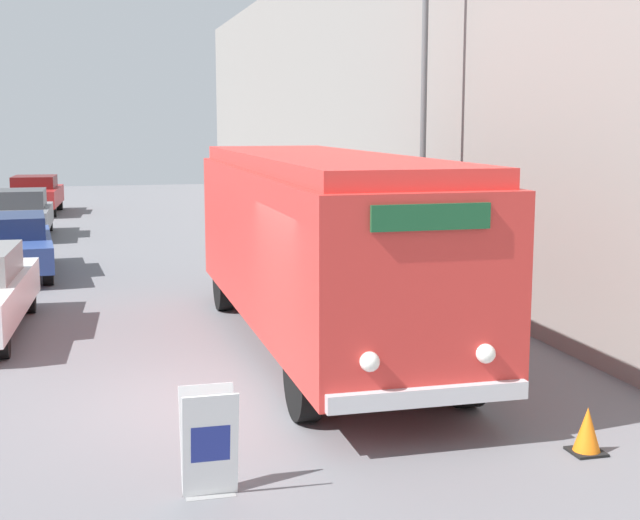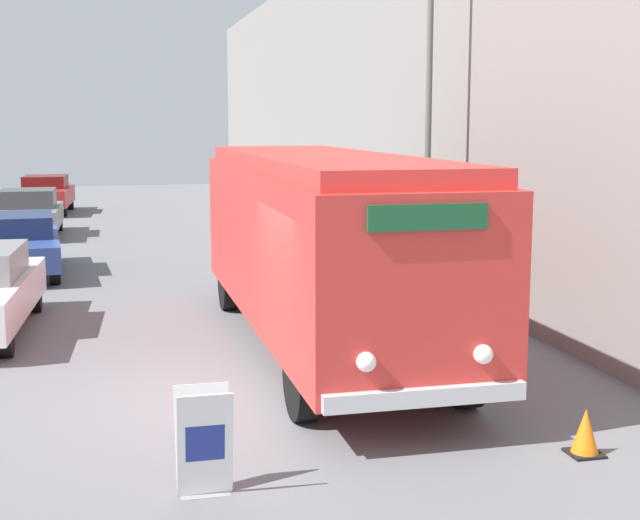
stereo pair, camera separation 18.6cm
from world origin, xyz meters
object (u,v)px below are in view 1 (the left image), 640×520
at_px(vintage_bus, 320,239).
at_px(parked_car_mid, 13,244).
at_px(sign_board, 209,444).
at_px(traffic_cone, 587,431).
at_px(parked_car_far, 18,213).
at_px(streetlamp, 425,56).
at_px(parked_car_distant, 35,194).

xyz_separation_m(vintage_bus, parked_car_mid, (-5.29, 8.41, -1.05)).
distance_m(vintage_bus, parked_car_mid, 9.99).
relative_size(sign_board, traffic_cone, 2.04).
bearing_deg(parked_car_far, sign_board, -80.68).
xyz_separation_m(vintage_bus, sign_board, (-2.46, -5.22, -1.26)).
bearing_deg(streetlamp, sign_board, -123.15).
height_order(vintage_bus, parked_car_far, vintage_bus).
distance_m(streetlamp, parked_car_far, 15.94).
distance_m(sign_board, parked_car_distant, 28.25).
relative_size(vintage_bus, parked_car_distant, 2.24).
bearing_deg(parked_car_distant, parked_car_far, -87.45).
height_order(sign_board, parked_car_distant, parked_car_distant).
bearing_deg(traffic_cone, parked_car_mid, 117.25).
relative_size(sign_board, parked_car_far, 0.26).
bearing_deg(sign_board, parked_car_mid, 101.72).
relative_size(vintage_bus, streetlamp, 1.25).
relative_size(vintage_bus, traffic_cone, 18.21).
height_order(parked_car_distant, traffic_cone, parked_car_distant).
relative_size(parked_car_mid, traffic_cone, 8.86).
relative_size(vintage_bus, parked_car_far, 2.34).
height_order(vintage_bus, streetlamp, streetlamp).
xyz_separation_m(vintage_bus, streetlamp, (2.79, 2.82, 3.06)).
bearing_deg(sign_board, parked_car_far, 98.75).
xyz_separation_m(vintage_bus, traffic_cone, (1.70, -5.16, -1.52)).
bearing_deg(parked_car_mid, vintage_bus, -61.59).
distance_m(parked_car_far, traffic_cone, 22.11).
height_order(vintage_bus, sign_board, vintage_bus).
bearing_deg(parked_car_distant, streetlamp, -63.96).
bearing_deg(streetlamp, vintage_bus, -134.76).
distance_m(parked_car_distant, traffic_cone, 28.95).
height_order(streetlamp, parked_car_distant, streetlamp).
bearing_deg(parked_car_distant, traffic_cone, -72.07).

